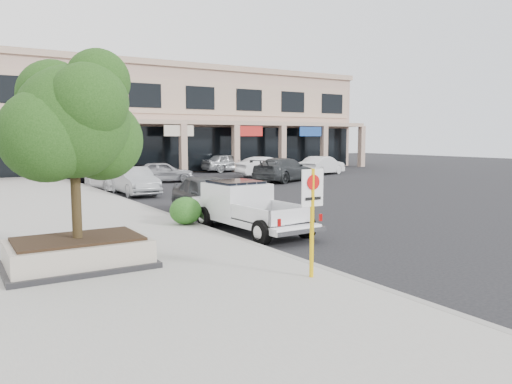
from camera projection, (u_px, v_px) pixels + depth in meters
ground at (306, 245)px, 14.43m from camera, size 120.00×120.00×0.00m
sidewalk at (64, 228)px, 16.60m from camera, size 8.00×52.00×0.15m
curb at (175, 218)px, 18.67m from camera, size 0.20×52.00×0.15m
strip_mall at (153, 119)px, 46.74m from camera, size 40.55×12.43×9.50m
planter at (78, 253)px, 11.36m from camera, size 3.20×2.20×0.68m
planter_tree at (78, 123)px, 11.24m from camera, size 2.90×2.55×4.00m
no_parking_sign at (312, 208)px, 10.41m from camera, size 0.55×0.09×2.30m
hedge at (186, 211)px, 16.85m from camera, size 1.10×0.99×0.93m
pickup_truck at (252, 208)px, 16.21m from camera, size 2.18×5.27×1.63m
curb_car_a at (210, 196)px, 19.29m from camera, size 2.36×4.97×1.64m
curb_car_b at (134, 181)px, 26.74m from camera, size 1.62×4.52×1.48m
curb_car_c at (110, 178)px, 29.74m from camera, size 2.46×4.82×1.34m
curb_car_d at (92, 171)px, 34.24m from camera, size 2.89×5.75×1.56m
lot_car_a at (163, 172)px, 33.97m from camera, size 4.52×2.82×1.44m
lot_car_b at (266, 167)px, 38.71m from camera, size 4.72×1.71×1.55m
lot_car_c at (284, 170)px, 34.66m from camera, size 6.12×4.42×1.65m
lot_car_d at (127, 170)px, 34.87m from camera, size 5.69×2.81×1.55m
lot_car_e at (228, 163)px, 44.23m from camera, size 4.83×2.16×1.61m
lot_car_f at (323, 165)px, 40.98m from camera, size 4.84×2.92×1.51m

